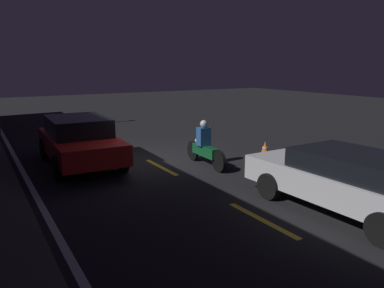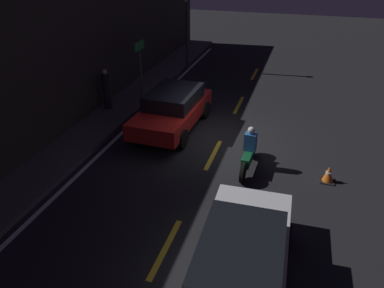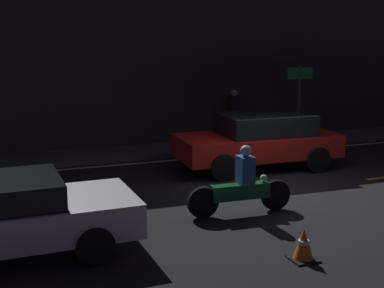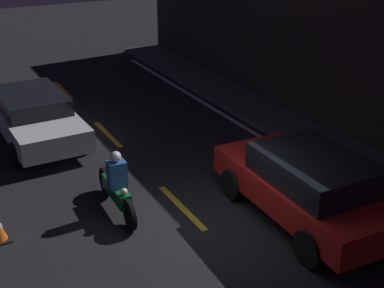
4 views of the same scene
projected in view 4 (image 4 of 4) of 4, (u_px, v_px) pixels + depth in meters
The scene contains 9 objects.
ground_plane at pixel (205, 231), 10.34m from camera, with size 56.00×56.00×0.00m, color black.
raised_curb at pixel (381, 175), 12.33m from camera, with size 28.00×1.61×0.14m.
lane_dash_a at pixel (63, 90), 18.41m from camera, with size 2.00×0.14×0.01m.
lane_dash_b at pixel (108, 134), 14.78m from camera, with size 2.00×0.14×0.01m.
lane_dash_c at pixel (182, 207), 11.15m from camera, with size 2.00×0.14×0.01m.
lane_solid_kerb at pixel (347, 188), 11.90m from camera, with size 25.20×0.14×0.01m.
sedan_white at pixel (34, 115), 14.17m from camera, with size 4.40×1.97×1.27m.
taxi_red at pixel (308, 185), 10.43m from camera, with size 4.26×2.06×1.44m.
motorcycle at pixel (116, 187), 10.80m from camera, with size 2.17×0.37×1.38m.
Camera 4 is at (7.62, -4.38, 5.70)m, focal length 50.00 mm.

